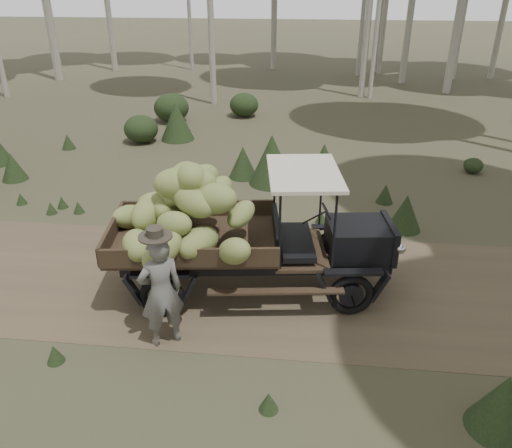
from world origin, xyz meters
name	(u,v)px	position (x,y,z in m)	size (l,w,h in m)	color
ground	(151,278)	(0.00, 0.00, 0.00)	(120.00, 120.00, 0.00)	#473D2B
dirt_track	(151,278)	(0.00, 0.00, 0.00)	(70.00, 4.00, 0.01)	brown
banana_truck	(214,221)	(1.35, -0.33, 1.47)	(5.33, 2.79, 2.62)	black
farmer	(161,291)	(0.79, -1.77, 0.96)	(0.82, 0.74, 2.03)	#5C5954
undergrowth	(220,234)	(1.20, 0.95, 0.53)	(23.58, 24.40, 1.39)	#233319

